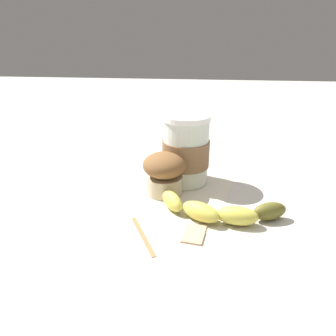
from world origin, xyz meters
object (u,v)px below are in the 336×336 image
at_px(muffin, 164,173).
at_px(sugar_packet, 194,233).
at_px(banana, 219,210).
at_px(coffee_cup, 186,150).

height_order(muffin, sugar_packet, muffin).
relative_size(muffin, banana, 0.37).
bearing_deg(banana, muffin, -128.50).
height_order(coffee_cup, muffin, coffee_cup).
height_order(muffin, banana, muffin).
bearing_deg(coffee_cup, banana, 24.49).
xyz_separation_m(muffin, banana, (0.08, 0.10, -0.03)).
distance_m(banana, sugar_packet, 0.06).
bearing_deg(banana, sugar_packet, -38.44).
bearing_deg(sugar_packet, coffee_cup, -172.69).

